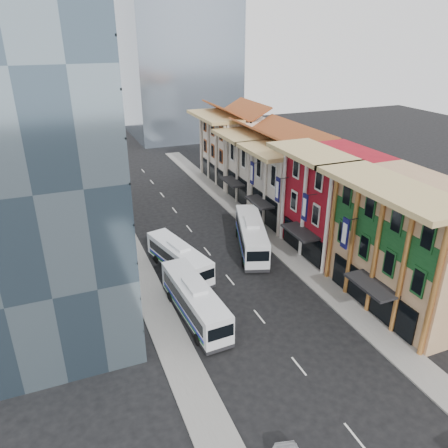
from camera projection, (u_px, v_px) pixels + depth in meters
name	position (u px, v px, depth m)	size (l,w,h in m)	color
ground	(306.00, 375.00, 33.58)	(200.00, 200.00, 0.00)	black
sidewalk_right	(270.00, 239.00, 55.06)	(3.00, 90.00, 0.15)	slate
sidewalk_left	(137.00, 264.00, 49.21)	(3.00, 90.00, 0.15)	slate
shophouse_tan	(412.00, 247.00, 40.17)	(8.00, 14.00, 12.00)	tan
shophouse_red	(335.00, 203.00, 50.31)	(8.00, 10.00, 12.00)	maroon
shophouse_cream_near	(293.00, 186.00, 58.74)	(8.00, 9.00, 10.00)	beige
shophouse_cream_mid	(263.00, 168.00, 66.35)	(8.00, 9.00, 10.00)	beige
shophouse_cream_far	(235.00, 149.00, 75.02)	(8.00, 12.00, 11.00)	beige
office_tower	(32.00, 147.00, 37.65)	(12.00, 26.00, 30.00)	#405465
office_block_far	(49.00, 165.00, 60.70)	(10.00, 18.00, 14.00)	gray
bus_left_near	(195.00, 300.00, 39.58)	(2.63, 11.25, 3.61)	silver
bus_left_far	(179.00, 258.00, 47.21)	(2.45, 10.46, 3.35)	white
bus_right	(251.00, 235.00, 51.83)	(2.81, 12.00, 3.85)	silver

